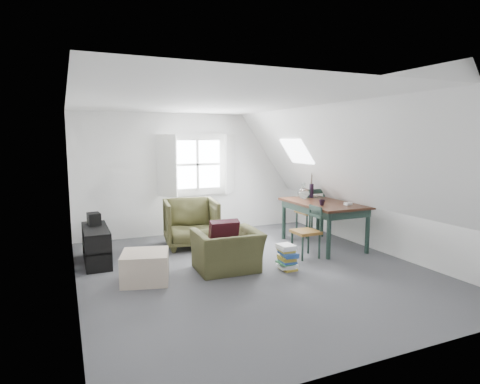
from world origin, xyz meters
name	(u,v)px	position (x,y,z in m)	size (l,w,h in m)	color
floor	(253,270)	(0.00, 0.00, 0.00)	(5.50, 5.50, 0.00)	#47484C
ceiling	(254,103)	(0.00, 0.00, 2.50)	(5.50, 5.50, 0.00)	white
wall_back	(197,174)	(0.00, 2.75, 1.25)	(5.00, 5.00, 0.00)	white
wall_front	(391,225)	(0.00, -2.75, 1.25)	(5.00, 5.00, 0.00)	white
wall_left	(72,199)	(-2.50, 0.00, 1.25)	(5.50, 5.50, 0.00)	white
wall_right	(383,181)	(2.50, 0.00, 1.25)	(5.50, 5.50, 0.00)	white
slope_left	(147,155)	(-1.55, 0.00, 1.78)	(5.50, 5.50, 0.00)	white
slope_right	(339,152)	(1.55, 0.00, 1.78)	(5.50, 5.50, 0.00)	white
dormer_window	(198,165)	(0.00, 2.68, 1.45)	(1.71, 0.35, 1.30)	white
skylight	(297,151)	(1.55, 1.30, 1.75)	(0.55, 0.75, 0.04)	white
armchair_near	(227,271)	(-0.38, 0.12, 0.00)	(0.95, 0.83, 0.62)	#404021
armchair_far	(191,246)	(-0.46, 1.69, 0.00)	(0.94, 0.97, 0.88)	#404021
throw_pillow	(223,234)	(-0.38, 0.27, 0.54)	(0.45, 0.13, 0.45)	#380F1A
ottoman	(145,267)	(-1.60, 0.15, 0.21)	(0.63, 0.63, 0.42)	#B5A28D
dining_table	(323,208)	(1.79, 0.73, 0.72)	(0.99, 1.65, 0.83)	black
demijohn	(303,193)	(1.64, 1.18, 0.95)	(0.22, 0.22, 0.31)	silver
vase_twigs	(311,190)	(1.89, 1.28, 0.98)	(0.09, 0.10, 0.69)	black
cup	(322,205)	(1.54, 0.43, 0.83)	(0.10, 0.10, 0.10)	black
paper_box	(348,204)	(1.99, 0.28, 0.85)	(0.13, 0.09, 0.04)	white
dining_chair_far	(311,211)	(2.01, 1.45, 0.52)	(0.47, 0.47, 1.00)	brown
dining_chair_near	(308,231)	(1.13, 0.23, 0.45)	(0.41, 0.41, 0.87)	brown
media_shelf	(96,247)	(-2.16, 1.30, 0.26)	(0.38, 1.13, 0.58)	black
electronics_box	(94,219)	(-2.16, 1.59, 0.67)	(0.19, 0.26, 0.21)	black
magazine_stack	(287,257)	(0.48, -0.21, 0.19)	(0.29, 0.35, 0.39)	#B29933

